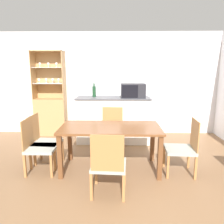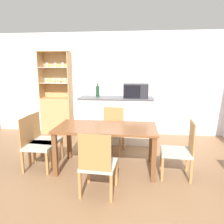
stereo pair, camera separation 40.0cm
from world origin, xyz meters
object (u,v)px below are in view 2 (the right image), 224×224
object	(u,v)px
dining_chair_head_near	(98,164)
dining_chair_side_left_near	(36,144)
dining_chair_side_right_near	(180,150)
microwave	(136,91)
dining_table	(106,132)
dining_chair_side_left_far	(43,139)
wine_bottle	(98,91)
display_cabinet	(57,110)
dining_chair_head_far	(112,131)

from	to	relation	value
dining_chair_head_near	dining_chair_side_left_near	size ratio (longest dim) A/B	1.00
dining_chair_side_right_near	dining_chair_side_left_near	xyz separation A→B (m)	(-2.34, 0.00, 0.00)
microwave	dining_chair_head_near	bearing A→B (deg)	-102.12
dining_table	dining_chair_side_left_far	size ratio (longest dim) A/B	1.83
dining_chair_side_left_near	wine_bottle	bearing A→B (deg)	154.50
dining_table	dining_chair_side_left_near	distance (m)	1.20
display_cabinet	dining_chair_head_near	world-z (taller)	display_cabinet
dining_chair_side_left_near	wine_bottle	xyz separation A→B (m)	(0.76, 1.60, 0.73)
microwave	dining_chair_head_far	bearing A→B (deg)	-126.58
dining_chair_head_far	dining_chair_side_left_far	bearing A→B (deg)	32.83
dining_chair_side_left_near	microwave	world-z (taller)	microwave
dining_chair_side_left_near	dining_chair_head_far	xyz separation A→B (m)	(1.18, 0.89, 0.00)
dining_chair_head_near	dining_chair_side_left_far	size ratio (longest dim) A/B	1.00
dining_chair_side_right_near	dining_table	bearing A→B (deg)	87.55
dining_chair_head_near	dining_chair_side_left_far	distance (m)	1.47
microwave	wine_bottle	xyz separation A→B (m)	(-0.87, 0.09, -0.03)
dining_table	wine_bottle	distance (m)	1.61
microwave	wine_bottle	bearing A→B (deg)	174.08
dining_chair_head_near	display_cabinet	bearing A→B (deg)	123.60
dining_chair_side_left_far	dining_chair_head_far	distance (m)	1.34
display_cabinet	dining_table	world-z (taller)	display_cabinet
dining_table	dining_chair_head_far	distance (m)	0.80
dining_chair_head_near	dining_chair_side_left_far	bearing A→B (deg)	145.86
display_cabinet	dining_chair_side_right_near	bearing A→B (deg)	-36.78
display_cabinet	wine_bottle	world-z (taller)	display_cabinet
display_cabinet	dining_chair_side_left_far	xyz separation A→B (m)	(0.39, -1.79, -0.18)
microwave	dining_chair_side_left_far	bearing A→B (deg)	-142.46
dining_chair_side_left_far	dining_chair_side_right_near	distance (m)	2.36
display_cabinet	dining_table	bearing A→B (deg)	-50.77
dining_chair_side_left_far	dining_chair_head_far	size ratio (longest dim) A/B	1.00
dining_chair_head_far	dining_chair_side_right_near	bearing A→B (deg)	146.71
display_cabinet	wine_bottle	xyz separation A→B (m)	(1.15, -0.44, 0.54)
wine_bottle	dining_chair_side_left_near	bearing A→B (deg)	-115.42
display_cabinet	dining_chair_side_right_near	world-z (taller)	display_cabinet
dining_chair_side_right_near	dining_chair_side_left_near	bearing A→B (deg)	93.74
dining_chair_head_far	microwave	bearing A→B (deg)	-122.31
dining_table	microwave	xyz separation A→B (m)	(0.46, 1.38, 0.55)
display_cabinet	dining_chair_side_right_near	xyz separation A→B (m)	(2.74, -2.05, -0.18)
dining_chair_head_near	dining_chair_side_left_near	bearing A→B (deg)	154.58
dining_chair_side_right_near	wine_bottle	size ratio (longest dim) A/B	2.90
dining_chair_side_left_far	microwave	world-z (taller)	microwave
display_cabinet	dining_chair_side_left_near	size ratio (longest dim) A/B	2.33
dining_chair_head_near	dining_chair_side_left_far	xyz separation A→B (m)	(-1.17, 0.90, 0.00)
dining_table	dining_chair_side_left_near	xyz separation A→B (m)	(-1.17, -0.13, -0.21)
display_cabinet	dining_table	distance (m)	2.47
dining_chair_side_left_near	wine_bottle	world-z (taller)	wine_bottle
dining_chair_side_left_far	dining_chair_side_left_near	size ratio (longest dim) A/B	1.00
dining_chair_head_near	microwave	xyz separation A→B (m)	(0.46, 2.15, 0.76)
dining_chair_head_near	dining_chair_side_left_far	world-z (taller)	same
dining_chair_side_left_far	dining_chair_side_right_near	size ratio (longest dim) A/B	1.00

